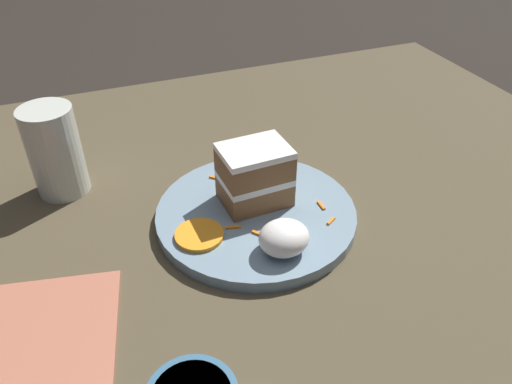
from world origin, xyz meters
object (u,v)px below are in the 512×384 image
(cake_slice, at_px, (255,175))
(orange_garnish, at_px, (200,236))
(cream_dollop, at_px, (284,238))
(menu_card, at_px, (32,362))
(drinking_glass, at_px, (56,157))
(plate, at_px, (256,214))

(cake_slice, bearing_deg, orange_garnish, 114.81)
(cake_slice, relative_size, cream_dollop, 1.48)
(orange_garnish, height_order, menu_card, orange_garnish)
(cake_slice, distance_m, cream_dollop, 0.12)
(drinking_glass, bearing_deg, orange_garnish, -52.40)
(cream_dollop, height_order, drinking_glass, drinking_glass)
(cream_dollop, bearing_deg, drinking_glass, 133.21)
(cream_dollop, xyz_separation_m, orange_garnish, (-0.09, 0.06, -0.02))
(cake_slice, height_order, drinking_glass, drinking_glass)
(plate, bearing_deg, orange_garnish, -161.99)
(drinking_glass, bearing_deg, menu_card, -100.28)
(orange_garnish, relative_size, drinking_glass, 0.47)
(drinking_glass, relative_size, menu_card, 0.58)
(orange_garnish, bearing_deg, cream_dollop, -33.62)
(cake_slice, xyz_separation_m, drinking_glass, (-0.26, 0.16, -0.00))
(drinking_glass, bearing_deg, cream_dollop, -46.79)
(cream_dollop, distance_m, menu_card, 0.31)
(plate, bearing_deg, cake_slice, 73.39)
(orange_garnish, xyz_separation_m, menu_card, (-0.22, -0.11, -0.02))
(plate, bearing_deg, menu_card, -156.15)
(cake_slice, relative_size, drinking_glass, 0.70)
(drinking_glass, distance_m, menu_card, 0.32)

